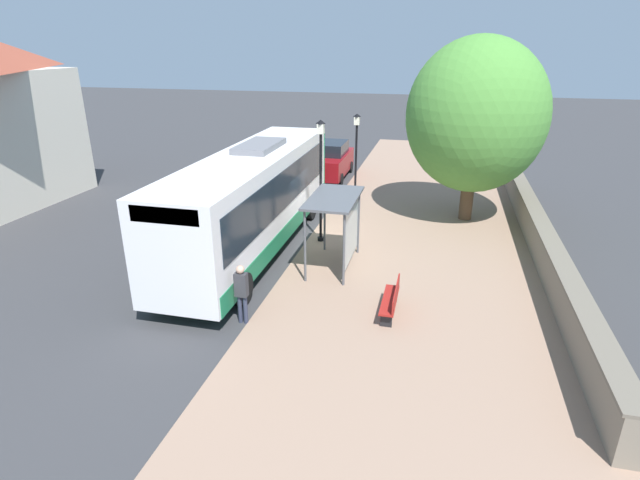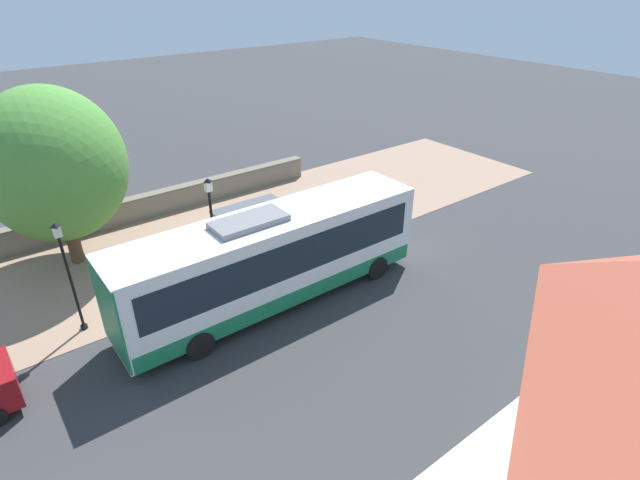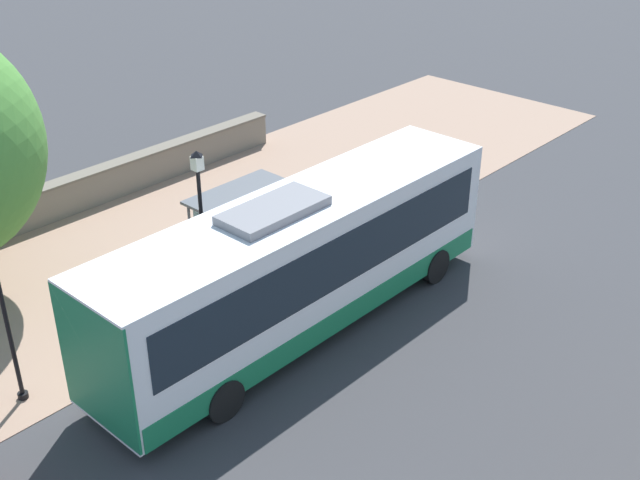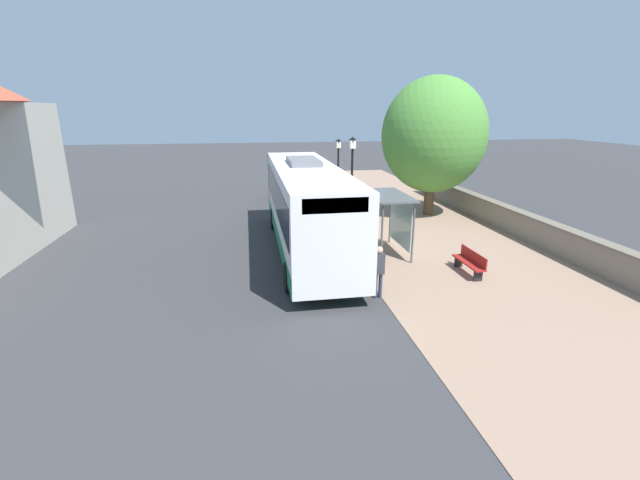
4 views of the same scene
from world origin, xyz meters
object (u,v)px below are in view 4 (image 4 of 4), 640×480
Objects in this scene: street_lamp_near at (338,170)px; shade_tree at (434,135)px; bus_shelter at (391,205)px; parked_car_behind_bus at (292,185)px; bus at (307,205)px; pedestrian at (379,268)px; street_lamp_far at (352,181)px; bench at (470,262)px.

street_lamp_near is 0.56× the size of shade_tree.
street_lamp_near is at bearing -12.16° from shade_tree.
bus_shelter is 0.67× the size of parked_car_behind_bus.
shade_tree reaches higher than street_lamp_near.
street_lamp_near reaches higher than bus.
parked_car_behind_bus is at bearing -38.26° from shade_tree.
bus is 6.90× the size of pedestrian.
shade_tree is at bearing 167.84° from street_lamp_near.
street_lamp_near is (-1.10, -11.55, 1.49)m from pedestrian.
street_lamp_far is 1.03× the size of parked_car_behind_bus.
street_lamp_far is 0.62× the size of shade_tree.
bus is 11.05m from parked_car_behind_bus.
bus is at bearing -15.83° from bus_shelter.
shade_tree reaches higher than bus.
street_lamp_near is 0.94× the size of parked_car_behind_bus.
pedestrian is at bearing 19.86° from bench.
shade_tree is (-2.26, -9.04, 3.95)m from bench.
street_lamp_near is at bearing -74.47° from bench.
bus is at bearing -34.44° from bench.
bus_shelter is 1.67× the size of bench.
street_lamp_near reaches higher than bench.
parked_car_behind_bus is at bearing -76.57° from bus_shelter.
street_lamp_far is at bearing -56.90° from bench.
pedestrian is 4.20m from bench.
pedestrian is 12.61m from shade_tree.
shade_tree is 9.87m from parked_car_behind_bus.
street_lamp_far is (3.27, -5.01, 2.27)m from bench.
pedestrian is (-1.58, 5.18, -0.94)m from bus.
bus reaches higher than parked_car_behind_bus.
shade_tree is at bearing -120.58° from pedestrian.
pedestrian is (1.77, 4.23, -1.03)m from bus_shelter.
bench is (-2.14, 2.82, -1.57)m from bus_shelter.
street_lamp_near is at bearing -112.81° from bus.
street_lamp_far is (0.45, 5.12, 0.23)m from street_lamp_near.
parked_car_behind_bus reaches higher than bench.
bench is at bearing 127.27° from bus_shelter.
street_lamp_far is (-0.65, -6.43, 1.72)m from pedestrian.
street_lamp_far is at bearing 84.95° from street_lamp_near.
parked_car_behind_bus is (2.85, -11.95, -1.09)m from bus_shelter.
shade_tree is at bearing -104.05° from bench.
street_lamp_near is 0.91× the size of street_lamp_far.
shade_tree is 1.67× the size of parked_car_behind_bus.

